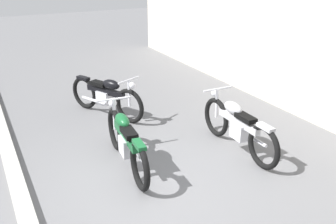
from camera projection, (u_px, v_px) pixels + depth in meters
ground_plane at (153, 188)px, 5.96m from camera, size 40.00×40.00×0.00m
curb_strip at (27, 220)px, 5.14m from camera, size 18.00×0.24×0.12m
motorcycle_silver at (238, 126)px, 6.96m from camera, size 2.19×0.61×0.98m
motorcycle_green at (126, 141)px, 6.40m from camera, size 2.21×0.62×0.99m
motorcycle_black at (106, 96)px, 8.48m from camera, size 1.99×1.09×0.97m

